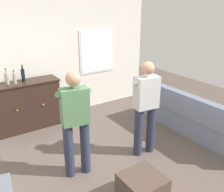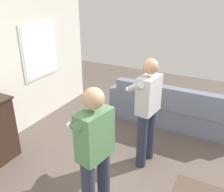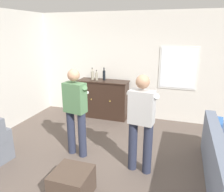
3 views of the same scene
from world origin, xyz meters
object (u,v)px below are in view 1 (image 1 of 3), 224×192
(bottle_liquor_amber, at_px, (15,78))
(bottle_spirits_clear, at_px, (23,75))
(sideboard_cabinet, at_px, (27,105))
(ottoman, at_px, (142,189))
(person_standing_right, at_px, (146,104))
(bottle_wine_green, at_px, (7,79))
(couch, at_px, (196,120))
(person_standing_left, at_px, (75,120))

(bottle_liquor_amber, bearing_deg, bottle_spirits_clear, 21.14)
(sideboard_cabinet, relative_size, bottle_spirits_clear, 4.00)
(ottoman, height_order, person_standing_right, person_standing_right)
(bottle_wine_green, xyz_separation_m, bottle_spirits_clear, (0.32, 0.03, 0.02))
(bottle_spirits_clear, bearing_deg, bottle_wine_green, -174.05)
(couch, distance_m, person_standing_left, 2.63)
(bottle_spirits_clear, bearing_deg, sideboard_cabinet, -94.14)
(bottle_wine_green, distance_m, person_standing_left, 2.06)
(couch, relative_size, sideboard_cabinet, 1.92)
(bottle_spirits_clear, bearing_deg, person_standing_left, -84.95)
(sideboard_cabinet, relative_size, person_standing_right, 0.81)
(couch, relative_size, bottle_liquor_amber, 9.51)
(person_standing_left, bearing_deg, couch, -5.37)
(bottle_wine_green, distance_m, person_standing_right, 2.76)
(couch, distance_m, sideboard_cabinet, 3.51)
(bottle_wine_green, height_order, bottle_spirits_clear, bottle_spirits_clear)
(bottle_wine_green, bearing_deg, person_standing_left, -75.82)
(ottoman, relative_size, person_standing_right, 0.32)
(couch, bearing_deg, bottle_wine_green, 143.82)
(couch, distance_m, person_standing_right, 1.43)
(bottle_wine_green, bearing_deg, sideboard_cabinet, -3.86)
(sideboard_cabinet, bearing_deg, person_standing_right, -55.74)
(couch, xyz_separation_m, bottle_wine_green, (-3.05, 2.23, 0.82))
(bottle_liquor_amber, relative_size, person_standing_left, 0.16)
(couch, xyz_separation_m, sideboard_cabinet, (-2.73, 2.21, 0.19))
(bottle_spirits_clear, xyz_separation_m, person_standing_left, (0.18, -2.02, -0.24))
(couch, relative_size, person_standing_left, 1.55)
(bottle_spirits_clear, distance_m, person_standing_left, 2.04)
(couch, bearing_deg, bottle_liquor_amber, 143.06)
(person_standing_left, bearing_deg, bottle_wine_green, 104.18)
(couch, bearing_deg, ottoman, -158.94)
(ottoman, xyz_separation_m, person_standing_right, (0.81, 0.92, 0.73))
(sideboard_cabinet, distance_m, bottle_spirits_clear, 0.66)
(bottle_wine_green, relative_size, ottoman, 0.61)
(bottle_liquor_amber, bearing_deg, couch, -36.94)
(sideboard_cabinet, bearing_deg, ottoman, -78.34)
(bottle_wine_green, xyz_separation_m, person_standing_right, (1.75, -2.12, -0.22))
(bottle_liquor_amber, distance_m, bottle_spirits_clear, 0.20)
(couch, height_order, ottoman, couch)
(couch, height_order, bottle_spirits_clear, bottle_spirits_clear)
(sideboard_cabinet, relative_size, bottle_liquor_amber, 4.97)
(person_standing_left, bearing_deg, person_standing_right, -6.09)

